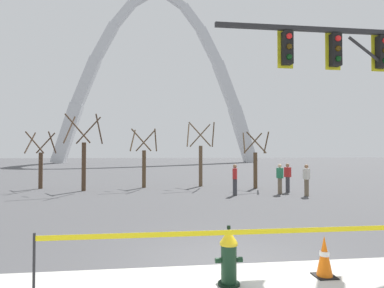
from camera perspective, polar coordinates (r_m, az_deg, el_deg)
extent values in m
plane|color=#474749|center=(7.02, 5.93, -19.79)|extent=(240.00, 240.00, 0.00)
cylinder|color=black|center=(6.00, 6.36, -22.83)|extent=(0.36, 0.36, 0.05)
cylinder|color=#14331E|center=(5.88, 6.35, -19.79)|extent=(0.26, 0.26, 0.62)
cylinder|color=gold|center=(5.79, 6.34, -16.69)|extent=(0.30, 0.30, 0.04)
cone|color=gold|center=(5.75, 6.34, -15.44)|extent=(0.30, 0.30, 0.22)
cylinder|color=black|center=(5.72, 6.34, -14.08)|extent=(0.06, 0.06, 0.06)
cylinder|color=#14331E|center=(5.83, 4.53, -19.34)|extent=(0.10, 0.09, 0.09)
cylinder|color=#14331E|center=(5.90, 8.15, -19.08)|extent=(0.10, 0.09, 0.09)
cylinder|color=#14331E|center=(6.08, 5.89, -19.49)|extent=(0.13, 0.14, 0.13)
cylinder|color=black|center=(6.15, 5.71, -19.27)|extent=(0.15, 0.03, 0.15)
cylinder|color=#232326|center=(5.72, -25.55, -18.64)|extent=(0.04, 0.04, 1.02)
cube|color=yellow|center=(5.52, 8.14, -14.80)|extent=(6.24, 0.01, 0.08)
cube|color=black|center=(6.74, 21.85, -20.37)|extent=(0.36, 0.36, 0.03)
cone|color=orange|center=(6.63, 21.82, -17.39)|extent=(0.28, 0.28, 0.70)
cylinder|color=white|center=(6.62, 21.82, -17.10)|extent=(0.17, 0.17, 0.08)
cube|color=#232326|center=(10.36, 21.93, 17.76)|extent=(6.20, 0.12, 0.12)
cylinder|color=#232326|center=(10.83, 27.88, 13.93)|extent=(1.11, 0.08, 0.81)
cube|color=black|center=(11.09, 29.88, 13.58)|extent=(0.26, 0.24, 0.90)
cube|color=gold|center=(11.20, 29.44, 13.43)|extent=(0.44, 0.03, 1.04)
cube|color=black|center=(10.34, 23.47, 14.62)|extent=(0.26, 0.24, 0.90)
cube|color=gold|center=(10.45, 23.06, 14.44)|extent=(0.44, 0.03, 1.04)
sphere|color=red|center=(10.31, 23.83, 16.29)|extent=(0.16, 0.16, 0.16)
sphere|color=#392706|center=(10.23, 23.85, 14.80)|extent=(0.16, 0.16, 0.16)
sphere|color=black|center=(10.16, 23.87, 13.28)|extent=(0.16, 0.16, 0.16)
cube|color=black|center=(9.73, 16.08, 15.59)|extent=(0.26, 0.24, 0.90)
cube|color=gold|center=(9.85, 15.74, 15.37)|extent=(0.44, 0.03, 1.04)
sphere|color=red|center=(9.70, 16.38, 17.38)|extent=(0.16, 0.16, 0.16)
sphere|color=#392706|center=(9.61, 16.39, 15.80)|extent=(0.16, 0.16, 0.16)
sphere|color=black|center=(9.53, 16.41, 14.19)|extent=(0.16, 0.16, 0.16)
cube|color=silver|center=(71.72, -20.65, 1.67)|extent=(6.03, 2.46, 12.70)
cube|color=silver|center=(72.31, -17.72, 10.17)|extent=(5.74, 2.20, 10.39)
cube|color=silver|center=(73.86, -14.76, 16.58)|extent=(5.43, 1.94, 8.11)
cube|color=silver|center=(75.54, -11.79, 20.95)|extent=(5.05, 1.68, 5.86)
cube|color=silver|center=(76.91, -2.88, 23.39)|extent=(4.51, 1.42, 3.63)
cube|color=silver|center=(75.83, 0.06, 20.83)|extent=(5.05, 1.68, 5.86)
cube|color=silver|center=(74.31, 2.98, 16.42)|extent=(5.43, 1.94, 8.11)
cube|color=silver|center=(72.92, 5.85, 10.01)|extent=(5.74, 2.20, 10.39)
cube|color=silver|center=(72.48, 8.69, 1.56)|extent=(6.03, 2.46, 12.70)
cylinder|color=#473323|center=(22.11, -24.60, -4.18)|extent=(0.24, 0.24, 2.19)
cylinder|color=#473323|center=(22.42, -26.09, 0.21)|extent=(0.31, 1.19, 1.32)
cylinder|color=#473323|center=(21.83, -22.91, 0.21)|extent=(0.20, 1.20, 1.32)
cylinder|color=#473323|center=(22.71, -23.88, 0.16)|extent=(1.20, 0.20, 1.32)
cylinder|color=#473323|center=(21.50, -25.46, 0.26)|extent=(1.19, 0.34, 1.32)
cylinder|color=#473323|center=(19.94, -18.12, -3.72)|extent=(0.24, 0.24, 2.77)
cylinder|color=#473323|center=(20.31, -20.33, 2.37)|extent=(0.37, 1.49, 1.65)
cylinder|color=#473323|center=(19.74, -15.68, 2.44)|extent=(0.23, 1.50, 1.65)
cylinder|color=#473323|center=(20.79, -17.40, 2.26)|extent=(1.50, 0.23, 1.65)
cylinder|color=#473323|center=(19.18, -19.10, 2.58)|extent=(1.48, 0.40, 1.65)
cylinder|color=brown|center=(20.93, -8.26, -4.27)|extent=(0.24, 0.24, 2.33)
cylinder|color=brown|center=(21.08, -10.16, 0.64)|extent=(0.33, 1.26, 1.40)
cylinder|color=brown|center=(20.84, -6.27, 0.65)|extent=(0.21, 1.27, 1.40)
cylinder|color=brown|center=(21.63, -8.02, 0.58)|extent=(1.27, 0.21, 1.40)
cylinder|color=brown|center=(20.21, -8.73, 0.72)|extent=(1.26, 0.35, 1.40)
cylinder|color=brown|center=(21.54, 1.50, -3.80)|extent=(0.24, 0.24, 2.63)
cylinder|color=brown|center=(21.61, -0.67, 1.59)|extent=(0.36, 1.41, 1.57)
cylinder|color=brown|center=(21.61, 3.66, 1.59)|extent=(0.22, 1.43, 1.57)
cylinder|color=brown|center=(22.37, 1.39, 1.48)|extent=(1.43, 0.22, 1.57)
cylinder|color=brown|center=(20.74, 1.34, 1.71)|extent=(1.41, 0.39, 1.57)
cylinder|color=brown|center=(20.68, 10.85, -4.48)|extent=(0.24, 0.24, 2.19)
cylinder|color=brown|center=(20.59, 8.94, 0.21)|extent=(0.31, 1.19, 1.32)
cylinder|color=brown|center=(20.81, 12.66, 0.21)|extent=(0.20, 1.20, 1.32)
cylinder|color=brown|center=(21.32, 10.44, 0.16)|extent=(1.20, 0.20, 1.32)
cylinder|color=brown|center=(19.98, 11.01, 0.27)|extent=(1.19, 0.34, 1.32)
cylinder|color=#38383D|center=(17.21, 7.40, -7.38)|extent=(0.22, 0.22, 0.84)
cube|color=#B22323|center=(17.15, 7.39, -5.09)|extent=(0.31, 0.39, 0.54)
sphere|color=#936B4C|center=(17.13, 7.38, -3.82)|extent=(0.20, 0.20, 0.20)
cylinder|color=brown|center=(17.80, 19.12, -7.12)|extent=(0.22, 0.22, 0.84)
cube|color=beige|center=(17.75, 19.10, -4.90)|extent=(0.24, 0.36, 0.54)
sphere|color=#936B4C|center=(17.73, 19.09, -3.67)|extent=(0.20, 0.20, 0.20)
cylinder|color=brown|center=(18.19, 14.89, -7.02)|extent=(0.22, 0.22, 0.84)
cube|color=#23754C|center=(18.14, 14.87, -4.85)|extent=(0.28, 0.38, 0.54)
sphere|color=beige|center=(18.12, 14.87, -3.65)|extent=(0.20, 0.20, 0.20)
cylinder|color=#38383D|center=(19.12, 16.14, -6.74)|extent=(0.22, 0.22, 0.84)
cube|color=#B22323|center=(19.07, 16.13, -4.67)|extent=(0.34, 0.39, 0.54)
sphere|color=#936B4C|center=(19.05, 16.12, -3.53)|extent=(0.20, 0.20, 0.20)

